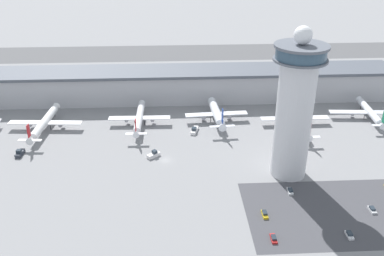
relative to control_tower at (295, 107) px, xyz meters
The scene contains 18 objects.
ground_plane 59.22m from the control_tower, 165.41° to the left, with size 1000.00×1000.00×0.00m, color gray.
terminal_building 98.87m from the control_tower, 120.95° to the left, with size 260.21×25.00×17.53m.
runway_strip 187.14m from the control_tower, 105.61° to the left, with size 390.31×44.00×0.01m, color #515154.
control_tower is the anchor object (origin of this frame).
parking_lot_surface 41.11m from the control_tower, 68.55° to the right, with size 64.00×40.00×0.01m, color #424247.
airplane_gate_bravo 121.01m from the control_tower, 157.40° to the left, with size 36.24×41.07×12.15m.
airplane_gate_charlie 83.31m from the control_tower, 142.61° to the left, with size 30.97×38.62×11.70m.
airplane_gate_delta 61.18m from the control_tower, 115.39° to the left, with size 32.10×34.03×13.85m.
airplane_gate_echo 53.56m from the control_tower, 71.14° to the left, with size 34.62×45.27×11.84m.
airplane_gate_foxtrot 79.08m from the control_tower, 41.90° to the left, with size 41.27×35.69×11.21m.
service_truck_catering 119.31m from the control_tower, 169.78° to the left, with size 2.89×6.44×3.03m.
service_truck_fuel 60.53m from the control_tower, 132.25° to the left, with size 4.53×8.36×2.70m.
service_truck_water 64.07m from the control_tower, 163.63° to the left, with size 6.11×5.56×2.97m.
car_maroon_suv 45.93m from the control_tower, 48.25° to the right, with size 1.83×4.23×1.41m.
car_red_hatchback 42.45m from the control_tower, 118.92° to the right, with size 1.82×4.56×1.59m.
car_navy_sedan 50.09m from the control_tower, 75.23° to the right, with size 1.78×4.17×1.56m.
car_black_suv 32.03m from the control_tower, 100.12° to the right, with size 1.91×4.48×1.47m.
car_yellow_taxi 51.49m from the control_tower, 110.27° to the right, with size 1.76×4.51×1.37m.
Camera 1 is at (2.83, -160.02, 93.65)m, focal length 40.00 mm.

